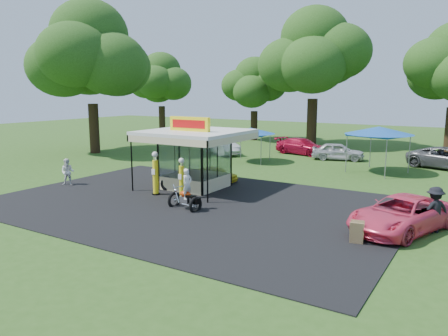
{
  "coord_description": "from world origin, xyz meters",
  "views": [
    {
      "loc": [
        12.48,
        -15.34,
        5.61
      ],
      "look_at": [
        0.57,
        4.0,
        1.58
      ],
      "focal_mm": 35.0,
      "sensor_mm": 36.0,
      "label": 1
    }
  ],
  "objects_px": {
    "gas_pump_left": "(156,174)",
    "gas_pump_right": "(182,179)",
    "spectator_west": "(68,172)",
    "pink_sedan": "(402,214)",
    "gas_station_kiosk": "(195,158)",
    "bg_car_c": "(338,151)",
    "a_frame_sign": "(357,233)",
    "spectator_east_a": "(435,210)",
    "bg_car_b": "(302,146)",
    "bg_car_a": "(221,145)",
    "tent_east": "(379,131)",
    "kiosk_car": "(216,174)",
    "tent_west": "(251,131)",
    "motorcycle": "(186,193)"
  },
  "relations": [
    {
      "from": "gas_pump_left",
      "to": "gas_pump_right",
      "type": "bearing_deg",
      "value": 4.22
    },
    {
      "from": "gas_pump_left",
      "to": "spectator_west",
      "type": "xyz_separation_m",
      "value": [
        -6.13,
        -0.84,
        -0.34
      ]
    },
    {
      "from": "pink_sedan",
      "to": "gas_station_kiosk",
      "type": "bearing_deg",
      "value": -170.27
    },
    {
      "from": "spectator_west",
      "to": "bg_car_c",
      "type": "relative_size",
      "value": 0.39
    },
    {
      "from": "gas_station_kiosk",
      "to": "a_frame_sign",
      "type": "relative_size",
      "value": 6.14
    },
    {
      "from": "spectator_east_a",
      "to": "bg_car_b",
      "type": "bearing_deg",
      "value": -98.34
    },
    {
      "from": "bg_car_a",
      "to": "tent_east",
      "type": "height_order",
      "value": "tent_east"
    },
    {
      "from": "a_frame_sign",
      "to": "kiosk_car",
      "type": "bearing_deg",
      "value": 138.33
    },
    {
      "from": "tent_west",
      "to": "pink_sedan",
      "type": "bearing_deg",
      "value": -42.31
    },
    {
      "from": "gas_station_kiosk",
      "to": "a_frame_sign",
      "type": "bearing_deg",
      "value": -23.72
    },
    {
      "from": "kiosk_car",
      "to": "gas_station_kiosk",
      "type": "bearing_deg",
      "value": -180.0
    },
    {
      "from": "motorcycle",
      "to": "gas_pump_right",
      "type": "bearing_deg",
      "value": 141.83
    },
    {
      "from": "pink_sedan",
      "to": "kiosk_car",
      "type": "bearing_deg",
      "value": 179.7
    },
    {
      "from": "spectator_east_a",
      "to": "tent_west",
      "type": "bearing_deg",
      "value": -82.52
    },
    {
      "from": "bg_car_a",
      "to": "a_frame_sign",
      "type": "bearing_deg",
      "value": -103.08
    },
    {
      "from": "bg_car_a",
      "to": "bg_car_c",
      "type": "xyz_separation_m",
      "value": [
        9.96,
        2.14,
        -0.08
      ]
    },
    {
      "from": "spectator_east_a",
      "to": "tent_west",
      "type": "xyz_separation_m",
      "value": [
        -14.62,
        11.74,
        1.53
      ]
    },
    {
      "from": "spectator_east_a",
      "to": "tent_east",
      "type": "xyz_separation_m",
      "value": [
        -4.93,
        12.22,
        1.97
      ]
    },
    {
      "from": "motorcycle",
      "to": "bg_car_b",
      "type": "xyz_separation_m",
      "value": [
        -2.24,
        20.31,
        -0.09
      ]
    },
    {
      "from": "spectator_west",
      "to": "gas_pump_left",
      "type": "bearing_deg",
      "value": -24.7
    },
    {
      "from": "gas_pump_right",
      "to": "spectator_west",
      "type": "distance_m",
      "value": 7.87
    },
    {
      "from": "motorcycle",
      "to": "a_frame_sign",
      "type": "distance_m",
      "value": 8.24
    },
    {
      "from": "pink_sedan",
      "to": "bg_car_a",
      "type": "relative_size",
      "value": 1.07
    },
    {
      "from": "pink_sedan",
      "to": "bg_car_c",
      "type": "distance_m",
      "value": 18.61
    },
    {
      "from": "bg_car_a",
      "to": "gas_pump_left",
      "type": "bearing_deg",
      "value": -127.9
    },
    {
      "from": "spectator_west",
      "to": "bg_car_a",
      "type": "relative_size",
      "value": 0.34
    },
    {
      "from": "gas_pump_right",
      "to": "bg_car_c",
      "type": "distance_m",
      "value": 17.43
    },
    {
      "from": "bg_car_b",
      "to": "a_frame_sign",
      "type": "bearing_deg",
      "value": -140.71
    },
    {
      "from": "gas_pump_right",
      "to": "pink_sedan",
      "type": "xyz_separation_m",
      "value": [
        10.83,
        0.28,
        -0.33
      ]
    },
    {
      "from": "bg_car_a",
      "to": "tent_east",
      "type": "distance_m",
      "value": 14.29
    },
    {
      "from": "gas_pump_right",
      "to": "kiosk_car",
      "type": "relative_size",
      "value": 0.77
    },
    {
      "from": "gas_station_kiosk",
      "to": "tent_east",
      "type": "height_order",
      "value": "gas_station_kiosk"
    },
    {
      "from": "motorcycle",
      "to": "bg_car_a",
      "type": "height_order",
      "value": "motorcycle"
    },
    {
      "from": "spectator_west",
      "to": "tent_west",
      "type": "bearing_deg",
      "value": 36.65
    },
    {
      "from": "spectator_east_a",
      "to": "bg_car_b",
      "type": "height_order",
      "value": "spectator_east_a"
    },
    {
      "from": "spectator_west",
      "to": "spectator_east_a",
      "type": "bearing_deg",
      "value": -27.36
    },
    {
      "from": "gas_station_kiosk",
      "to": "bg_car_c",
      "type": "relative_size",
      "value": 1.29
    },
    {
      "from": "bg_car_a",
      "to": "bg_car_c",
      "type": "height_order",
      "value": "bg_car_a"
    },
    {
      "from": "gas_pump_left",
      "to": "bg_car_a",
      "type": "bearing_deg",
      "value": 109.24
    },
    {
      "from": "kiosk_car",
      "to": "spectator_west",
      "type": "bearing_deg",
      "value": 128.87
    },
    {
      "from": "kiosk_car",
      "to": "tent_west",
      "type": "xyz_separation_m",
      "value": [
        -1.81,
        7.92,
        1.99
      ]
    },
    {
      "from": "gas_pump_right",
      "to": "bg_car_b",
      "type": "xyz_separation_m",
      "value": [
        -0.74,
        18.67,
        -0.33
      ]
    },
    {
      "from": "bg_car_b",
      "to": "bg_car_c",
      "type": "bearing_deg",
      "value": -99.3
    },
    {
      "from": "a_frame_sign",
      "to": "spectator_west",
      "type": "xyz_separation_m",
      "value": [
        -17.52,
        1.24,
        0.37
      ]
    },
    {
      "from": "spectator_east_a",
      "to": "bg_car_b",
      "type": "xyz_separation_m",
      "value": [
        -12.7,
        17.85,
        -0.22
      ]
    },
    {
      "from": "bg_car_c",
      "to": "gas_pump_right",
      "type": "bearing_deg",
      "value": 155.09
    },
    {
      "from": "gas_pump_left",
      "to": "pink_sedan",
      "type": "relative_size",
      "value": 0.47
    },
    {
      "from": "kiosk_car",
      "to": "pink_sedan",
      "type": "bearing_deg",
      "value": -110.46
    },
    {
      "from": "spectator_west",
      "to": "tent_west",
      "type": "distance_m",
      "value": 14.57
    },
    {
      "from": "spectator_east_a",
      "to": "tent_west",
      "type": "distance_m",
      "value": 18.81
    }
  ]
}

